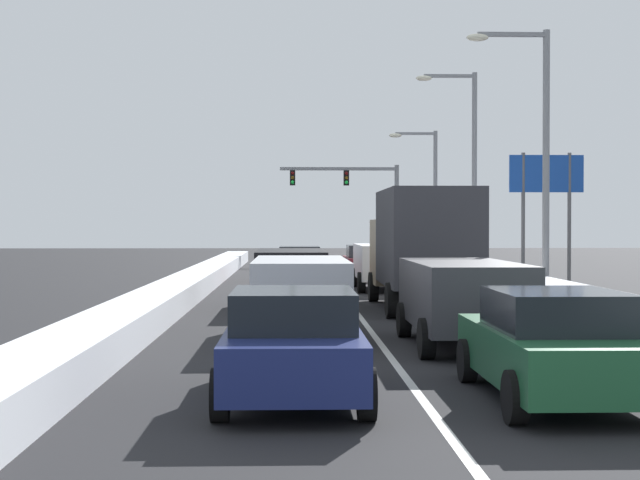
% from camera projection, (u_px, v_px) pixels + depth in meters
% --- Properties ---
extents(ground_plane, '(142.41, 142.41, 0.00)m').
position_uv_depth(ground_plane, '(354.00, 308.00, 27.34)').
color(ground_plane, black).
extents(lane_stripe_between_right_lane_and_center_lane, '(0.14, 60.25, 0.01)m').
position_uv_depth(lane_stripe_between_right_lane_and_center_lane, '(343.00, 294.00, 32.82)').
color(lane_stripe_between_right_lane_and_center_lane, silver).
rests_on(lane_stripe_between_right_lane_and_center_lane, ground).
extents(snow_bank_right_shoulder, '(1.91, 60.25, 0.78)m').
position_uv_depth(snow_bank_right_shoulder, '(496.00, 283.00, 32.97)').
color(snow_bank_right_shoulder, white).
rests_on(snow_bank_right_shoulder, ground).
extents(snow_bank_left_shoulder, '(1.34, 60.25, 0.67)m').
position_uv_depth(snow_bank_left_shoulder, '(189.00, 285.00, 32.65)').
color(snow_bank_left_shoulder, white).
rests_on(snow_bank_left_shoulder, ground).
extents(sedan_green_right_lane_nearest, '(2.00, 4.50, 1.51)m').
position_uv_depth(sedan_green_right_lane_nearest, '(554.00, 345.00, 12.91)').
color(sedan_green_right_lane_nearest, '#1E5633').
rests_on(sedan_green_right_lane_nearest, ground).
extents(suv_charcoal_right_lane_second, '(2.16, 4.90, 1.67)m').
position_uv_depth(suv_charcoal_right_lane_second, '(463.00, 295.00, 18.65)').
color(suv_charcoal_right_lane_second, '#38383D').
rests_on(suv_charcoal_right_lane_second, ground).
extents(box_truck_right_lane_third, '(2.53, 7.20, 3.36)m').
position_uv_depth(box_truck_right_lane_third, '(422.00, 242.00, 26.80)').
color(box_truck_right_lane_third, '#937F60').
rests_on(box_truck_right_lane_third, ground).
extents(suv_white_right_lane_fourth, '(2.16, 4.90, 1.67)m').
position_uv_depth(suv_white_right_lane_fourth, '(384.00, 262.00, 35.12)').
color(suv_white_right_lane_fourth, silver).
rests_on(suv_white_right_lane_fourth, ground).
extents(sedan_maroon_right_lane_fifth, '(2.00, 4.50, 1.51)m').
position_uv_depth(sedan_maroon_right_lane_fifth, '(366.00, 262.00, 41.88)').
color(sedan_maroon_right_lane_fifth, maroon).
rests_on(sedan_maroon_right_lane_fifth, ground).
extents(sedan_navy_center_lane_nearest, '(2.00, 4.50, 1.51)m').
position_uv_depth(sedan_navy_center_lane_nearest, '(293.00, 344.00, 13.06)').
color(sedan_navy_center_lane_nearest, navy).
rests_on(sedan_navy_center_lane_nearest, ground).
extents(suv_silver_center_lane_second, '(2.16, 4.90, 1.67)m').
position_uv_depth(suv_silver_center_lane_second, '(300.00, 290.00, 20.20)').
color(suv_silver_center_lane_second, '#B7BABF').
rests_on(suv_silver_center_lane_second, ground).
extents(suv_black_center_lane_third, '(2.16, 4.90, 1.67)m').
position_uv_depth(suv_black_center_lane_third, '(291.00, 273.00, 27.37)').
color(suv_black_center_lane_third, black).
rests_on(suv_black_center_lane_third, ground).
extents(sedan_gray_center_lane_fourth, '(2.00, 4.50, 1.51)m').
position_uv_depth(sedan_gray_center_lane_fourth, '(295.00, 271.00, 33.39)').
color(sedan_gray_center_lane_fourth, slate).
rests_on(sedan_gray_center_lane_fourth, ground).
extents(sedan_red_center_lane_fifth, '(2.00, 4.50, 1.51)m').
position_uv_depth(sedan_red_center_lane_fifth, '(299.00, 264.00, 39.35)').
color(sedan_red_center_lane_fifth, maroon).
rests_on(sedan_red_center_lane_fifth, ground).
extents(traffic_light_gantry, '(7.54, 0.47, 6.20)m').
position_uv_depth(traffic_light_gantry, '(360.00, 192.00, 60.19)').
color(traffic_light_gantry, slate).
rests_on(traffic_light_gantry, ground).
extents(street_lamp_right_near, '(2.66, 0.36, 8.58)m').
position_uv_depth(street_lamp_right_near, '(535.00, 140.00, 30.18)').
color(street_lamp_right_near, gray).
rests_on(street_lamp_right_near, ground).
extents(street_lamp_right_mid, '(2.66, 0.36, 8.98)m').
position_uv_depth(street_lamp_right_mid, '(467.00, 158.00, 41.12)').
color(street_lamp_right_mid, gray).
rests_on(street_lamp_right_mid, ground).
extents(street_lamp_right_far, '(2.66, 0.36, 7.55)m').
position_uv_depth(street_lamp_right_far, '(428.00, 185.00, 52.08)').
color(street_lamp_right_far, gray).
rests_on(street_lamp_right_far, ground).
extents(roadside_sign_right, '(3.20, 0.16, 5.50)m').
position_uv_depth(roadside_sign_right, '(546.00, 187.00, 40.86)').
color(roadside_sign_right, '#59595B').
rests_on(roadside_sign_right, ground).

